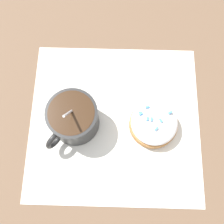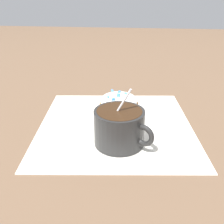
% 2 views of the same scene
% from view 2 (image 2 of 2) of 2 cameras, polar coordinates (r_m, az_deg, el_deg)
% --- Properties ---
extents(ground_plane, '(3.00, 3.00, 0.00)m').
position_cam_2_polar(ground_plane, '(0.56, 0.76, -2.90)').
color(ground_plane, brown).
extents(paper_napkin, '(0.36, 0.35, 0.00)m').
position_cam_2_polar(paper_napkin, '(0.56, 0.76, -2.76)').
color(paper_napkin, white).
rests_on(paper_napkin, ground_plane).
extents(coffee_cup, '(0.09, 0.11, 0.11)m').
position_cam_2_polar(coffee_cup, '(0.47, 1.70, -3.05)').
color(coffee_cup, black).
rests_on(coffee_cup, paper_napkin).
extents(frosted_pastry, '(0.09, 0.09, 0.04)m').
position_cam_2_polar(frosted_pastry, '(0.62, 1.27, 2.09)').
color(frosted_pastry, '#B2753D').
rests_on(frosted_pastry, paper_napkin).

